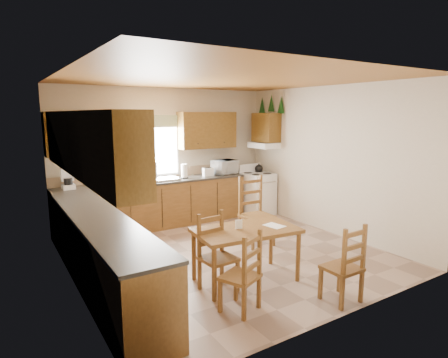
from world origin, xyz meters
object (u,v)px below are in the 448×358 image
microwave (225,167)px  dining_table (246,255)px  chair_far_right (257,212)px  stove (257,194)px  chair_far_left (218,253)px  chair_near_right (342,263)px  chair_near_left (240,271)px

microwave → dining_table: (-1.50, -2.89, -0.71)m
microwave → chair_far_right: 2.00m
stove → chair_far_right: 1.99m
stove → chair_far_left: chair_far_left is taller
chair_near_right → chair_far_right: size_ratio=0.83×
stove → chair_far_left: 3.74m
chair_far_left → chair_near_right: bearing=-47.1°
dining_table → chair_near_left: chair_near_left is taller
stove → chair_far_left: bearing=-139.5°
microwave → chair_near_left: (-2.01, -3.48, -0.60)m
chair_far_right → chair_near_left: bearing=-129.9°
chair_far_left → stove: bearing=40.7°
dining_table → chair_near_right: size_ratio=1.41×
dining_table → chair_near_right: chair_near_right is taller
microwave → chair_far_left: size_ratio=0.50×
stove → chair_near_left: size_ratio=0.97×
chair_near_right → chair_near_left: bearing=-22.6°
microwave → chair_near_right: 4.08m
chair_far_left → chair_far_right: size_ratio=0.85×
chair_near_left → chair_near_right: chair_near_right is taller
stove → chair_far_right: size_ratio=0.78×
chair_near_right → stove: bearing=-113.4°
dining_table → stove: bearing=56.2°
chair_near_right → chair_far_left: bearing=-43.0°
microwave → dining_table: bearing=-131.1°
stove → chair_far_right: chair_far_right is taller
microwave → chair_far_right: bearing=-119.8°
dining_table → chair_far_left: 0.48m
chair_far_left → chair_far_right: 1.79m
chair_near_left → chair_far_right: chair_far_right is taller
chair_near_left → chair_far_left: size_ratio=0.95×
microwave → chair_near_left: bearing=-133.6°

